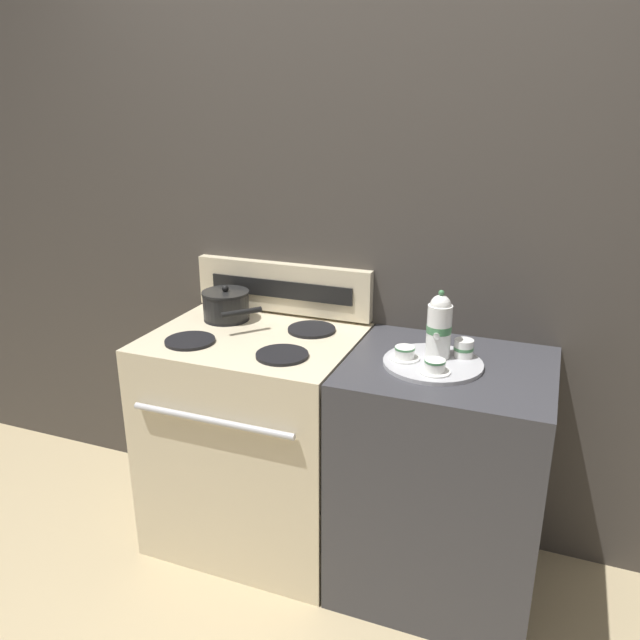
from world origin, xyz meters
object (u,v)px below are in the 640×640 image
object	(u,v)px
saucepan	(226,304)
teacup_right	(435,366)
serving_tray	(433,363)
creamer_jug	(464,348)
teacup_left	(405,353)
teapot	(439,326)
stove	(256,439)

from	to	relation	value
saucepan	teacup_right	bearing A→B (deg)	-15.17
serving_tray	creamer_jug	world-z (taller)	creamer_jug
saucepan	teacup_left	bearing A→B (deg)	-12.30
teapot	teacup_right	distance (m)	0.16
teapot	teacup_right	bearing A→B (deg)	-82.42
teacup_right	creamer_jug	bearing A→B (deg)	68.60
stove	serving_tray	distance (m)	0.83
saucepan	teacup_right	distance (m)	0.94
teapot	teacup_left	bearing A→B (deg)	-149.37
saucepan	serving_tray	world-z (taller)	saucepan
saucepan	creamer_jug	size ratio (longest dim) A/B	4.24
serving_tray	teapot	distance (m)	0.13
saucepan	serving_tray	distance (m)	0.90
stove	teapot	distance (m)	0.91
teapot	teacup_right	world-z (taller)	teapot
saucepan	teacup_left	size ratio (longest dim) A/B	2.76
stove	teapot	xyz separation A→B (m)	(0.70, 0.02, 0.57)
stove	teapot	world-z (taller)	teapot
teacup_left	teacup_right	size ratio (longest dim) A/B	1.00
teapot	teacup_left	size ratio (longest dim) A/B	2.29
stove	teacup_right	bearing A→B (deg)	-8.61
serving_tray	teacup_left	distance (m)	0.10
teacup_right	serving_tray	bearing A→B (deg)	104.57
saucepan	teapot	size ratio (longest dim) A/B	1.21
stove	saucepan	world-z (taller)	saucepan
teacup_left	teacup_right	distance (m)	0.14
saucepan	teacup_left	world-z (taller)	saucepan
serving_tray	saucepan	bearing A→B (deg)	169.84
teacup_left	creamer_jug	size ratio (longest dim) A/B	1.53
teapot	serving_tray	bearing A→B (deg)	-96.06
serving_tray	creamer_jug	size ratio (longest dim) A/B	4.94
teacup_left	saucepan	bearing A→B (deg)	167.70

